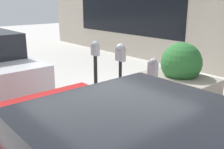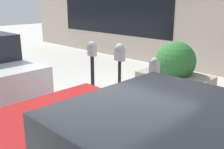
{
  "view_description": "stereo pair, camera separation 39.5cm",
  "coord_description": "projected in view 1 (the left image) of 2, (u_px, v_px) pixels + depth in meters",
  "views": [
    {
      "loc": [
        -3.42,
        2.83,
        2.17
      ],
      "look_at": [
        0.0,
        -0.09,
        0.89
      ],
      "focal_mm": 42.0,
      "sensor_mm": 36.0,
      "label": 1
    },
    {
      "loc": [
        -3.15,
        3.12,
        2.17
      ],
      "look_at": [
        0.0,
        -0.09,
        0.89
      ],
      "focal_mm": 42.0,
      "sensor_mm": 36.0,
      "label": 2
    }
  ],
  "objects": [
    {
      "name": "curb_strip",
      "position": [
        105.0,
        122.0,
        4.8
      ],
      "size": [
        19.0,
        0.16,
        0.04
      ],
      "color": "gray",
      "rests_on": "ground_plane"
    },
    {
      "name": "parking_meter_nearest",
      "position": [
        152.0,
        81.0,
        4.26
      ],
      "size": [
        0.15,
        0.13,
        1.28
      ],
      "color": "black",
      "rests_on": "ground_plane"
    },
    {
      "name": "parking_meter_second",
      "position": [
        120.0,
        63.0,
        4.77
      ],
      "size": [
        0.19,
        0.17,
        1.43
      ],
      "color": "black",
      "rests_on": "ground_plane"
    },
    {
      "name": "parking_meter_middle",
      "position": [
        95.0,
        63.0,
        5.35
      ],
      "size": [
        0.18,
        0.16,
        1.39
      ],
      "color": "black",
      "rests_on": "ground_plane"
    },
    {
      "name": "planter_box",
      "position": [
        180.0,
        77.0,
        5.7
      ],
      "size": [
        1.56,
        0.88,
        1.32
      ],
      "color": "gray",
      "rests_on": "ground_plane"
    },
    {
      "name": "ground_plane",
      "position": [
        108.0,
        121.0,
        4.86
      ],
      "size": [
        40.0,
        40.0,
        0.0
      ],
      "primitive_type": "plane",
      "color": "beige"
    }
  ]
}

